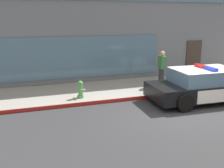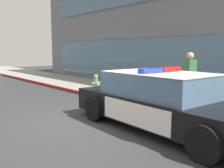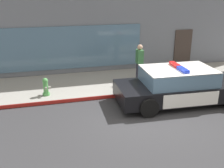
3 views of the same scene
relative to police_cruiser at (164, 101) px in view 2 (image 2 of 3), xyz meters
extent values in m
plane|color=#303033|center=(-1.78, -0.83, -0.68)|extent=(48.00, 48.00, 0.00)
cube|color=gray|center=(-1.78, 2.71, -0.61)|extent=(48.00, 3.31, 0.15)
cube|color=maroon|center=(-1.78, 1.04, -0.61)|extent=(28.80, 0.04, 0.14)
cube|color=slate|center=(-3.94, 10.05, 2.65)|extent=(21.22, 11.28, 6.66)
cube|color=slate|center=(-6.49, 4.38, 0.77)|extent=(12.73, 0.08, 2.10)
cube|color=black|center=(0.06, 0.00, -0.18)|extent=(5.13, 2.15, 0.60)
cube|color=silver|center=(-1.71, 0.07, -0.02)|extent=(1.49, 1.95, 0.05)
cube|color=silver|center=(0.00, 0.98, -0.18)|extent=(2.12, 0.12, 0.51)
cube|color=silver|center=(-0.08, -0.98, -0.18)|extent=(2.12, 0.12, 0.51)
cube|color=yellow|center=(0.00, 1.00, -0.18)|extent=(0.22, 0.02, 0.26)
cube|color=slate|center=(-0.14, 0.01, 0.39)|extent=(2.70, 1.85, 0.60)
cube|color=silver|center=(-0.14, 0.01, 0.68)|extent=(2.70, 1.85, 0.04)
cube|color=red|center=(-0.13, 0.35, 0.76)|extent=(0.23, 0.67, 0.11)
cube|color=blue|center=(-0.16, -0.34, 0.76)|extent=(0.23, 0.67, 0.11)
cylinder|color=black|center=(1.69, -1.04, -0.34)|extent=(0.69, 0.25, 0.68)
cylinder|color=black|center=(-1.56, 1.03, -0.34)|extent=(0.69, 0.25, 0.68)
cylinder|color=black|center=(-1.65, -0.90, -0.34)|extent=(0.69, 0.25, 0.68)
cylinder|color=#4C994C|center=(-5.05, 1.66, -0.48)|extent=(0.28, 0.28, 0.10)
cylinder|color=#4C994C|center=(-5.05, 1.66, -0.21)|extent=(0.19, 0.19, 0.45)
sphere|color=#4C994C|center=(-5.05, 1.66, 0.09)|extent=(0.22, 0.22, 0.22)
cylinder|color=gray|center=(-5.05, 1.66, 0.16)|extent=(0.06, 0.06, 0.05)
cylinder|color=gray|center=(-5.05, 1.52, -0.18)|extent=(0.09, 0.10, 0.09)
cylinder|color=gray|center=(-5.05, 1.81, -0.18)|extent=(0.09, 0.10, 0.09)
cylinder|color=gray|center=(-4.90, 1.66, -0.22)|extent=(0.10, 0.12, 0.12)
cylinder|color=#23232D|center=(-0.83, 2.37, -0.11)|extent=(0.28, 0.28, 0.85)
cube|color=#336638|center=(-0.83, 2.37, 0.63)|extent=(0.27, 0.41, 0.62)
sphere|color=tan|center=(-0.83, 2.37, 1.06)|extent=(0.24, 0.24, 0.24)
camera|label=1|loc=(-7.31, -8.93, 2.78)|focal=42.77mm
camera|label=2|loc=(3.78, -4.86, 1.23)|focal=40.20mm
camera|label=3|loc=(-4.99, -8.69, 3.58)|focal=42.89mm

